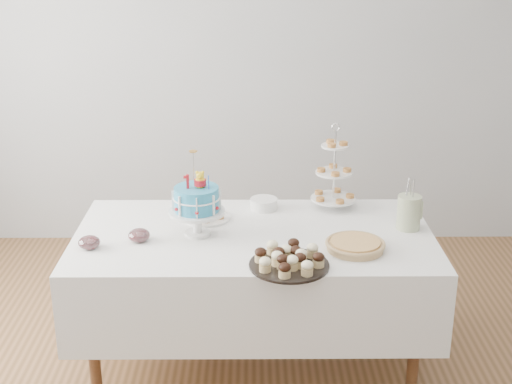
{
  "coord_description": "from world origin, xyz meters",
  "views": [
    {
      "loc": [
        -0.01,
        -3.21,
        2.29
      ],
      "look_at": [
        0.01,
        0.3,
        1.01
      ],
      "focal_mm": 50.0,
      "sensor_mm": 36.0,
      "label": 1
    }
  ],
  "objects_px": {
    "pastry_plate": "(207,216)",
    "jam_bowl_b": "(89,243)",
    "cupcake_tray": "(289,258)",
    "tiered_stand": "(334,173)",
    "table": "(254,272)",
    "plate_stack": "(264,204)",
    "utensil_pitcher": "(409,211)",
    "birthday_cake": "(197,213)",
    "jam_bowl_a": "(139,235)",
    "pie": "(355,245)"
  },
  "relations": [
    {
      "from": "birthday_cake",
      "to": "jam_bowl_a",
      "type": "relative_size",
      "value": 4.0
    },
    {
      "from": "cupcake_tray",
      "to": "pie",
      "type": "bearing_deg",
      "value": 28.54
    },
    {
      "from": "birthday_cake",
      "to": "table",
      "type": "bearing_deg",
      "value": -1.64
    },
    {
      "from": "table",
      "to": "plate_stack",
      "type": "bearing_deg",
      "value": 80.63
    },
    {
      "from": "jam_bowl_b",
      "to": "table",
      "type": "bearing_deg",
      "value": 12.25
    },
    {
      "from": "pie",
      "to": "cupcake_tray",
      "type": "bearing_deg",
      "value": -151.46
    },
    {
      "from": "plate_stack",
      "to": "jam_bowl_a",
      "type": "bearing_deg",
      "value": -145.15
    },
    {
      "from": "tiered_stand",
      "to": "pie",
      "type": "bearing_deg",
      "value": -85.3
    },
    {
      "from": "tiered_stand",
      "to": "utensil_pitcher",
      "type": "distance_m",
      "value": 0.51
    },
    {
      "from": "table",
      "to": "jam_bowl_b",
      "type": "xyz_separation_m",
      "value": [
        -0.84,
        -0.18,
        0.26
      ]
    },
    {
      "from": "plate_stack",
      "to": "utensil_pitcher",
      "type": "relative_size",
      "value": 0.55
    },
    {
      "from": "tiered_stand",
      "to": "utensil_pitcher",
      "type": "xyz_separation_m",
      "value": [
        0.37,
        -0.32,
        -0.11
      ]
    },
    {
      "from": "jam_bowl_a",
      "to": "plate_stack",
      "type": "bearing_deg",
      "value": 34.85
    },
    {
      "from": "birthday_cake",
      "to": "plate_stack",
      "type": "height_order",
      "value": "birthday_cake"
    },
    {
      "from": "jam_bowl_a",
      "to": "jam_bowl_b",
      "type": "distance_m",
      "value": 0.26
    },
    {
      "from": "cupcake_tray",
      "to": "jam_bowl_b",
      "type": "xyz_separation_m",
      "value": [
        -1.01,
        0.22,
        -0.01
      ]
    },
    {
      "from": "jam_bowl_a",
      "to": "jam_bowl_b",
      "type": "xyz_separation_m",
      "value": [
        -0.24,
        -0.09,
        -0.0
      ]
    },
    {
      "from": "birthday_cake",
      "to": "plate_stack",
      "type": "bearing_deg",
      "value": 41.91
    },
    {
      "from": "cupcake_tray",
      "to": "jam_bowl_b",
      "type": "distance_m",
      "value": 1.03
    },
    {
      "from": "plate_stack",
      "to": "jam_bowl_a",
      "type": "distance_m",
      "value": 0.8
    },
    {
      "from": "table",
      "to": "birthday_cake",
      "type": "xyz_separation_m",
      "value": [
        -0.3,
        -0.01,
        0.35
      ]
    },
    {
      "from": "pie",
      "to": "utensil_pitcher",
      "type": "xyz_separation_m",
      "value": [
        0.33,
        0.27,
        0.07
      ]
    },
    {
      "from": "table",
      "to": "cupcake_tray",
      "type": "distance_m",
      "value": 0.51
    },
    {
      "from": "pie",
      "to": "jam_bowl_b",
      "type": "bearing_deg",
      "value": 178.73
    },
    {
      "from": "jam_bowl_a",
      "to": "tiered_stand",
      "type": "bearing_deg",
      "value": 24.21
    },
    {
      "from": "plate_stack",
      "to": "utensil_pitcher",
      "type": "height_order",
      "value": "utensil_pitcher"
    },
    {
      "from": "table",
      "to": "jam_bowl_b",
      "type": "bearing_deg",
      "value": -167.75
    },
    {
      "from": "pastry_plate",
      "to": "jam_bowl_b",
      "type": "bearing_deg",
      "value": -146.04
    },
    {
      "from": "plate_stack",
      "to": "jam_bowl_b",
      "type": "relative_size",
      "value": 1.43
    },
    {
      "from": "pastry_plate",
      "to": "utensil_pitcher",
      "type": "relative_size",
      "value": 0.9
    },
    {
      "from": "birthday_cake",
      "to": "pastry_plate",
      "type": "distance_m",
      "value": 0.25
    },
    {
      "from": "birthday_cake",
      "to": "pie",
      "type": "distance_m",
      "value": 0.84
    },
    {
      "from": "jam_bowl_a",
      "to": "table",
      "type": "bearing_deg",
      "value": 9.11
    },
    {
      "from": "plate_stack",
      "to": "tiered_stand",
      "type": "bearing_deg",
      "value": 2.85
    },
    {
      "from": "pie",
      "to": "plate_stack",
      "type": "relative_size",
      "value": 1.91
    },
    {
      "from": "jam_bowl_a",
      "to": "pastry_plate",
      "type": "bearing_deg",
      "value": 41.98
    },
    {
      "from": "pastry_plate",
      "to": "jam_bowl_a",
      "type": "bearing_deg",
      "value": -138.02
    },
    {
      "from": "cupcake_tray",
      "to": "tiered_stand",
      "type": "relative_size",
      "value": 0.77
    },
    {
      "from": "plate_stack",
      "to": "jam_bowl_b",
      "type": "xyz_separation_m",
      "value": [
        -0.9,
        -0.54,
        0.0
      ]
    },
    {
      "from": "birthday_cake",
      "to": "jam_bowl_a",
      "type": "xyz_separation_m",
      "value": [
        -0.3,
        -0.08,
        -0.09
      ]
    },
    {
      "from": "table",
      "to": "utensil_pitcher",
      "type": "xyz_separation_m",
      "value": [
        0.84,
        0.06,
        0.33
      ]
    },
    {
      "from": "birthday_cake",
      "to": "pie",
      "type": "bearing_deg",
      "value": -18.11
    },
    {
      "from": "cupcake_tray",
      "to": "tiered_stand",
      "type": "distance_m",
      "value": 0.85
    },
    {
      "from": "cupcake_tray",
      "to": "jam_bowl_b",
      "type": "bearing_deg",
      "value": 167.84
    },
    {
      "from": "birthday_cake",
      "to": "utensil_pitcher",
      "type": "height_order",
      "value": "birthday_cake"
    },
    {
      "from": "cupcake_tray",
      "to": "tiered_stand",
      "type": "bearing_deg",
      "value": 69.28
    },
    {
      "from": "table",
      "to": "pastry_plate",
      "type": "height_order",
      "value": "pastry_plate"
    },
    {
      "from": "birthday_cake",
      "to": "jam_bowl_a",
      "type": "distance_m",
      "value": 0.32
    },
    {
      "from": "plate_stack",
      "to": "jam_bowl_a",
      "type": "xyz_separation_m",
      "value": [
        -0.66,
        -0.46,
        0.0
      ]
    },
    {
      "from": "table",
      "to": "jam_bowl_b",
      "type": "relative_size",
      "value": 17.17
    }
  ]
}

